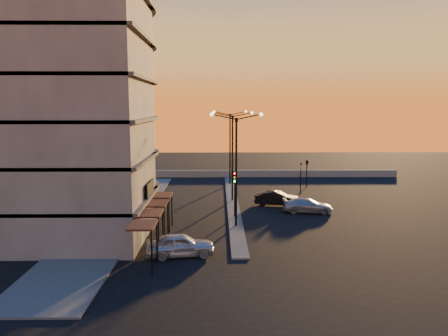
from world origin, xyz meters
TOP-DOWN VIEW (x-y plane):
  - ground at (0.00, 0.00)m, footprint 120.00×120.00m
  - sidewalk_west at (-10.50, 4.00)m, footprint 5.00×40.00m
  - median at (0.00, 10.00)m, footprint 1.20×36.00m
  - parapet at (2.00, 26.00)m, footprint 44.00×0.50m
  - building at (-14.00, 0.03)m, footprint 14.35×17.08m
  - streetlamp_near at (0.00, 0.00)m, footprint 4.32×0.32m
  - streetlamp_mid at (0.00, 10.00)m, footprint 4.32×0.32m
  - streetlamp_far at (0.00, 20.00)m, footprint 4.32×0.32m
  - traffic_light_main at (0.00, 2.87)m, footprint 0.28×0.44m
  - signal_east_a at (8.00, 14.00)m, footprint 0.13×0.16m
  - signal_east_b at (9.50, 18.00)m, footprint 0.42×1.99m
  - car_hatchback at (-4.02, -7.16)m, footprint 4.77×2.53m
  - car_sedan at (4.49, 7.89)m, footprint 4.73×2.44m
  - car_wagon at (6.98, 4.91)m, footprint 4.81×2.30m

SIDE VIEW (x-z plane):
  - ground at x=0.00m, z-range 0.00..0.00m
  - sidewalk_west at x=-10.50m, z-range 0.00..0.12m
  - median at x=0.00m, z-range 0.00..0.12m
  - parapet at x=2.00m, z-range 0.00..1.00m
  - car_wagon at x=6.98m, z-range 0.00..1.35m
  - car_sedan at x=4.49m, z-range 0.00..1.48m
  - car_hatchback at x=-4.02m, z-range 0.00..1.55m
  - signal_east_a at x=8.00m, z-range 0.13..3.73m
  - traffic_light_main at x=0.00m, z-range 0.76..5.01m
  - signal_east_b at x=9.50m, z-range 1.30..4.90m
  - streetlamp_near at x=0.00m, z-range 0.84..10.35m
  - streetlamp_mid at x=0.00m, z-range 0.84..10.35m
  - streetlamp_far at x=0.00m, z-range 0.84..10.35m
  - building at x=-14.00m, z-range -0.59..24.41m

